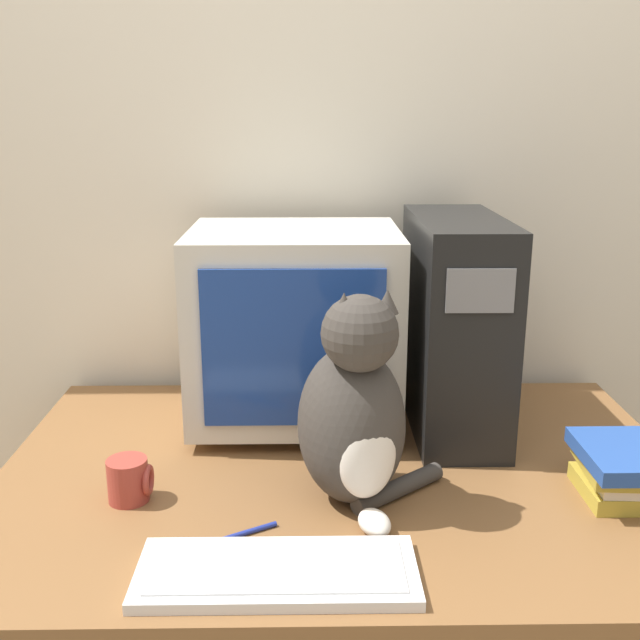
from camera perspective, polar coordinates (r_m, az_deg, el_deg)
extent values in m
cube|color=beige|center=(1.88, 1.16, 10.17)|extent=(7.00, 0.05, 2.50)
cube|color=brown|center=(1.71, 1.68, -22.47)|extent=(1.36, 0.93, 0.75)
cube|color=beige|center=(1.73, -1.86, -7.18)|extent=(0.32, 0.22, 0.02)
cube|color=beige|center=(1.65, -1.93, -0.19)|extent=(0.45, 0.37, 0.41)
cube|color=navy|center=(1.47, -2.05, -2.21)|extent=(0.36, 0.01, 0.32)
cube|color=black|center=(1.66, 10.21, -0.32)|extent=(0.18, 0.43, 0.47)
cube|color=slate|center=(1.42, 12.13, 2.19)|extent=(0.13, 0.01, 0.08)
cube|color=silver|center=(1.20, -3.29, -18.68)|extent=(0.43, 0.17, 0.02)
cube|color=silver|center=(1.19, -3.30, -18.27)|extent=(0.38, 0.13, 0.00)
ellipsoid|color=#38332D|center=(1.34, 2.40, -7.99)|extent=(0.24, 0.25, 0.29)
ellipsoid|color=beige|center=(1.29, 3.57, -10.22)|extent=(0.12, 0.09, 0.16)
sphere|color=#38332D|center=(1.25, 3.05, -1.02)|extent=(0.16, 0.16, 0.13)
cone|color=#38332D|center=(1.23, 1.84, 1.18)|extent=(0.04, 0.04, 0.04)
cone|color=#38332D|center=(1.25, 5.15, 1.44)|extent=(0.04, 0.04, 0.04)
ellipsoid|color=beige|center=(1.30, 4.16, -15.14)|extent=(0.07, 0.09, 0.04)
cylinder|color=#38332D|center=(1.41, 5.98, -12.61)|extent=(0.18, 0.16, 0.03)
cube|color=gold|center=(1.51, 22.03, -11.77)|extent=(0.15, 0.15, 0.03)
cube|color=beige|center=(1.50, 21.92, -10.90)|extent=(0.12, 0.16, 0.02)
cube|color=gold|center=(1.49, 22.07, -10.29)|extent=(0.15, 0.17, 0.02)
cube|color=#234793|center=(1.48, 22.26, -9.51)|extent=(0.16, 0.19, 0.03)
cylinder|color=navy|center=(1.30, -6.44, -16.02)|extent=(0.13, 0.08, 0.01)
cylinder|color=#9E382D|center=(1.42, -14.43, -11.72)|extent=(0.07, 0.07, 0.08)
torus|color=#9E382D|center=(1.42, -12.95, -11.79)|extent=(0.01, 0.06, 0.06)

